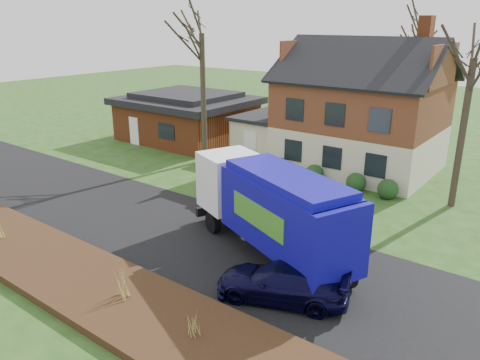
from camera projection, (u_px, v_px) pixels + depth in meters
The scene contains 13 objects.
ground at pixel (185, 233), 20.83m from camera, with size 120.00×120.00×0.00m, color #244517.
road at pixel (185, 233), 20.83m from camera, with size 80.00×7.00×0.02m, color black.
mulch_verge at pixel (82, 280), 16.79m from camera, with size 80.00×3.50×0.30m, color black.
main_house at pixel (354, 104), 29.17m from camera, with size 12.95×8.95×9.26m.
ranch_house at pixel (187, 116), 36.91m from camera, with size 9.80×8.20×3.70m.
garbage_truck at pixel (272, 207), 18.10m from camera, with size 8.94×5.51×3.73m.
silver_sedan at pixel (245, 190), 24.09m from camera, with size 1.44×4.14×1.36m, color #A1A3A8.
navy_wagon at pixel (282, 282), 15.69m from camera, with size 1.82×4.47×1.30m, color black.
tree_front_west at pixel (201, 13), 28.54m from camera, with size 3.86×3.86×11.47m.
tree_front_east at pixel (478, 31), 21.19m from camera, with size 3.78×3.78×10.50m.
tree_back at pixel (422, 16), 32.56m from camera, with size 3.51×3.51×11.12m.
grass_clump_mid at pixel (124, 282), 15.37m from camera, with size 0.39×0.32×1.09m.
grass_clump_east at pixel (194, 323), 13.54m from camera, with size 0.31×0.25×0.77m.
Camera 1 is at (13.42, -13.60, 8.98)m, focal length 35.00 mm.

